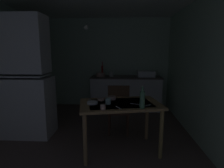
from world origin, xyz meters
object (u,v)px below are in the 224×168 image
object	(u,v)px
mixing_bowl_counter	(101,75)
mug_tall	(103,107)
hutch_cabinet	(23,81)
chair_far_side	(119,109)
serving_bowl_wide	(112,98)
glass_bottle	(142,99)
sink_basin	(146,74)
hand_pump	(102,70)
dining_table	(120,109)

from	to	relation	value
mixing_bowl_counter	mug_tall	world-z (taller)	mixing_bowl_counter
hutch_cabinet	chair_far_side	world-z (taller)	hutch_cabinet
hutch_cabinet	serving_bowl_wide	size ratio (longest dim) A/B	15.16
mug_tall	glass_bottle	size ratio (longest dim) A/B	0.24
sink_basin	hand_pump	distance (m)	1.16
mixing_bowl_counter	glass_bottle	bearing A→B (deg)	-70.50
mug_tall	mixing_bowl_counter	bearing A→B (deg)	97.09
mixing_bowl_counter	hand_pump	bearing A→B (deg)	71.68
hutch_cabinet	chair_far_side	distance (m)	1.79
serving_bowl_wide	mug_tall	distance (m)	0.56
serving_bowl_wide	glass_bottle	size ratio (longest dim) A/B	0.47
hutch_cabinet	hand_pump	distance (m)	2.12
serving_bowl_wide	glass_bottle	world-z (taller)	glass_bottle
mixing_bowl_counter	mug_tall	xyz separation A→B (m)	(0.30, -2.45, -0.12)
chair_far_side	mug_tall	distance (m)	1.01
sink_basin	mixing_bowl_counter	xyz separation A→B (m)	(-1.18, -0.05, -0.03)
chair_far_side	dining_table	bearing A→B (deg)	-86.69
chair_far_side	glass_bottle	size ratio (longest dim) A/B	3.14
serving_bowl_wide	sink_basin	bearing A→B (deg)	67.79
serving_bowl_wide	glass_bottle	bearing A→B (deg)	-45.49
hutch_cabinet	glass_bottle	world-z (taller)	hutch_cabinet
glass_bottle	dining_table	bearing A→B (deg)	140.96
dining_table	mixing_bowl_counter	bearing A→B (deg)	104.17
sink_basin	hutch_cabinet	bearing A→B (deg)	-145.02
sink_basin	chair_far_side	bearing A→B (deg)	-113.71
hand_pump	chair_far_side	distance (m)	1.77
hutch_cabinet	chair_far_side	size ratio (longest dim) A/B	2.27
hutch_cabinet	glass_bottle	size ratio (longest dim) A/B	7.14
chair_far_side	glass_bottle	xyz separation A→B (m)	(0.33, -0.83, 0.40)
dining_table	chair_far_side	bearing A→B (deg)	93.31
hand_pump	mug_tall	world-z (taller)	hand_pump
hand_pump	mixing_bowl_counter	bearing A→B (deg)	-108.32
hutch_cabinet	dining_table	size ratio (longest dim) A/B	1.63
hutch_cabinet	mug_tall	bearing A→B (deg)	-28.62
chair_far_side	mug_tall	xyz separation A→B (m)	(-0.19, -0.94, 0.32)
serving_bowl_wide	mug_tall	size ratio (longest dim) A/B	1.94
serving_bowl_wide	hand_pump	bearing A→B (deg)	100.17
hand_pump	glass_bottle	distance (m)	2.58
chair_far_side	serving_bowl_wide	xyz separation A→B (m)	(-0.11, -0.38, 0.31)
mixing_bowl_counter	chair_far_side	world-z (taller)	mixing_bowl_counter
dining_table	sink_basin	bearing A→B (deg)	73.15
hand_pump	dining_table	bearing A→B (deg)	-77.19
sink_basin	hand_pump	xyz separation A→B (m)	(-1.15, 0.05, 0.09)
sink_basin	mixing_bowl_counter	distance (m)	1.19
mixing_bowl_counter	chair_far_side	distance (m)	1.65
dining_table	serving_bowl_wide	world-z (taller)	serving_bowl_wide
mixing_bowl_counter	glass_bottle	xyz separation A→B (m)	(0.83, -2.35, -0.03)
glass_bottle	hutch_cabinet	bearing A→B (deg)	160.47
hand_pump	glass_bottle	xyz separation A→B (m)	(0.80, -2.44, -0.16)
dining_table	hutch_cabinet	bearing A→B (deg)	164.57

